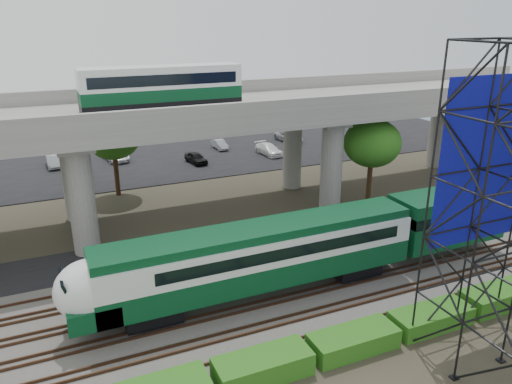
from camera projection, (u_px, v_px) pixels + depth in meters
name	position (u px, v px, depth m)	size (l,w,h in m)	color
ground	(295.00, 310.00, 28.55)	(140.00, 140.00, 0.00)	#474233
ballast_bed	(280.00, 292.00, 30.24)	(90.00, 12.00, 0.20)	slate
service_road	(229.00, 239.00, 37.58)	(90.00, 5.00, 0.08)	black
parking_lot	(157.00, 161.00, 57.84)	(90.00, 18.00, 0.08)	black
harbor_water	(124.00, 125.00, 76.80)	(140.00, 40.00, 0.03)	#41516A
rail_tracks	(280.00, 290.00, 30.18)	(90.00, 9.52, 0.16)	#472D1E
commuter_train	(293.00, 248.00, 29.64)	(29.30, 3.06, 4.30)	black
overpass	(200.00, 119.00, 39.50)	(80.00, 12.00, 12.40)	#9E9B93
hedge_strip	(353.00, 340.00, 25.04)	(34.60, 1.80, 1.20)	#266316
trees	(146.00, 156.00, 38.84)	(40.94, 16.94, 7.69)	#382314
parked_cars	(172.00, 154.00, 58.07)	(39.01, 9.80, 1.32)	silver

